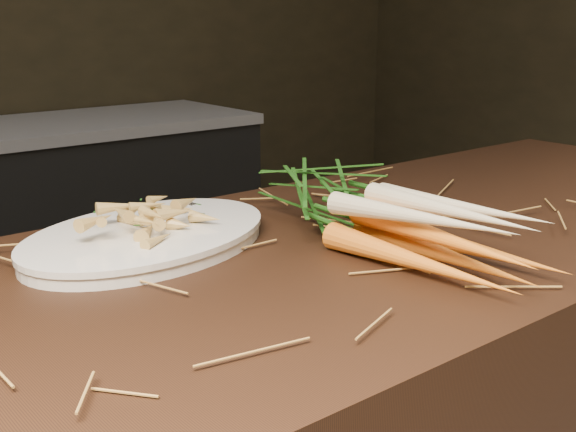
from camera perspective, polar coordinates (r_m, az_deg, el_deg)
name	(u,v)px	position (r m, az deg, el deg)	size (l,w,h in m)	color
back_counter	(21,237)	(2.88, -20.34, -1.59)	(1.82, 0.62, 0.84)	black
straw_bedding	(249,260)	(0.98, -3.09, -3.47)	(1.40, 0.60, 0.02)	olive
root_veg_bunch	(356,206)	(1.09, 5.36, 0.75)	(0.19, 0.57, 0.11)	orange
serving_platter	(148,239)	(1.08, -11.04, -1.83)	(0.40, 0.27, 0.02)	white
roasted_veg_heap	(146,218)	(1.07, -11.13, -0.14)	(0.20, 0.14, 0.04)	tan
serving_fork	(221,212)	(1.16, -5.28, 0.30)	(0.01, 0.15, 0.00)	silver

